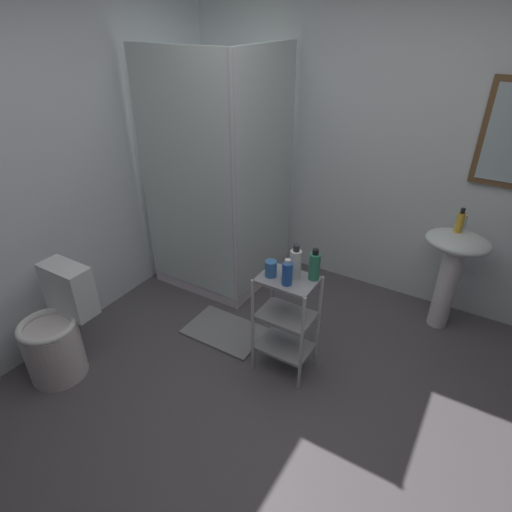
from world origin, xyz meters
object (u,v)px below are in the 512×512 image
Objects in this scene: shower_stall at (225,234)px; hand_soap_bottle at (460,222)px; shampoo_bottle_blue at (287,273)px; pedestal_sink at (453,262)px; body_wash_bottle_green at (315,266)px; bath_mat at (225,331)px; lotion_bottle_white at (296,263)px; toilet at (57,333)px; storage_cart at (286,317)px; rinse_cup at (271,269)px.

hand_soap_bottle is at bearing 11.16° from shower_stall.
shampoo_bottle_blue is at bearing -37.49° from shower_stall.
body_wash_bottle_green is (-0.69, -0.97, 0.25)m from pedestal_sink.
shampoo_bottle_blue is 0.18m from body_wash_bottle_green.
bath_mat is at bearing -143.95° from hand_soap_bottle.
shampoo_bottle_blue is at bearing -124.64° from hand_soap_bottle.
shampoo_bottle_blue is 1.01m from bath_mat.
lotion_bottle_white is at bearing -126.96° from hand_soap_bottle.
toilet is 3.65× the size of body_wash_bottle_green.
storage_cart is at bearing -8.14° from bath_mat.
body_wash_bottle_green is (1.44, 0.90, 0.52)m from toilet.
storage_cart is 0.71m from bath_mat.
storage_cart is 0.43m from body_wash_bottle_green.
pedestal_sink is 3.60× the size of lotion_bottle_white.
rinse_cup is at bearing -130.85° from pedestal_sink.
lotion_bottle_white is at bearing -160.24° from body_wash_bottle_green.
hand_soap_bottle reaches higher than bath_mat.
lotion_bottle_white is (-0.80, -1.01, 0.26)m from pedestal_sink.
pedestal_sink is 1.35m from storage_cart.
shower_stall is 2.70× the size of storage_cart.
shower_stall is at bearing -169.67° from pedestal_sink.
storage_cart is 3.55× the size of body_wash_bottle_green.
lotion_bottle_white is at bearing 86.96° from shampoo_bottle_blue.
shower_stall is 10.94× the size of hand_soap_bottle.
toilet is at bearing -147.19° from lotion_bottle_white.
lotion_bottle_white is (0.03, 0.04, 0.40)m from storage_cart.
rinse_cup is at bearing -155.71° from body_wash_bottle_green.
lotion_bottle_white is (1.33, 0.86, 0.52)m from toilet.
rinse_cup reaches higher than storage_cart.
rinse_cup is 0.91m from bath_mat.
toilet is 2.89m from hand_soap_bottle.
lotion_bottle_white is at bearing 27.79° from rinse_cup.
shower_stall is 2.63× the size of toilet.
hand_soap_bottle is at bearing 41.93° from toilet.
shampoo_bottle_blue is at bearing 29.75° from toilet.
pedestal_sink is 1.40m from shampoo_bottle_blue.
bath_mat is at bearing -145.03° from pedestal_sink.
rinse_cup is at bearing -165.71° from storage_cart.
lotion_bottle_white is (0.01, 0.10, 0.02)m from shampoo_bottle_blue.
hand_soap_bottle is (1.81, 0.36, 0.43)m from shower_stall.
shower_stall is 3.33× the size of bath_mat.
body_wash_bottle_green reaches higher than storage_cart.
toilet is 3.38× the size of lotion_bottle_white.
lotion_bottle_white is at bearing -33.62° from shower_stall.
bath_mat is at bearing 50.57° from toilet.
lotion_bottle_white is (-0.11, -0.04, 0.01)m from body_wash_bottle_green.
shampoo_bottle_blue is 0.10m from lotion_bottle_white.
shampoo_bottle_blue is (-0.81, -1.11, 0.24)m from pedestal_sink.
bath_mat is (-0.57, 0.08, -0.43)m from storage_cart.
lotion_bottle_white is at bearing 58.06° from storage_cart.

